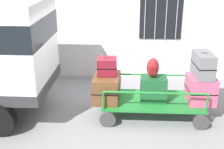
# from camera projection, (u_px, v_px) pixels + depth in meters

# --- Properties ---
(ground_plane) EXTENTS (40.00, 40.00, 0.00)m
(ground_plane) POSITION_uv_depth(u_px,v_px,m) (112.00, 117.00, 7.16)
(ground_plane) COLOR gray
(luggage_cart) EXTENTS (2.35, 1.26, 0.40)m
(luggage_cart) POSITION_uv_depth(u_px,v_px,m) (152.00, 102.00, 7.11)
(luggage_cart) COLOR #1E722D
(luggage_cart) RESTS_ON ground
(cart_railing) EXTENTS (2.24, 1.12, 0.43)m
(cart_railing) POSITION_uv_depth(u_px,v_px,m) (153.00, 86.00, 6.96)
(cart_railing) COLOR #1E722D
(cart_railing) RESTS_ON luggage_cart
(suitcase_left_bottom) EXTENTS (0.62, 0.87, 0.59)m
(suitcase_left_bottom) POSITION_uv_depth(u_px,v_px,m) (107.00, 88.00, 7.01)
(suitcase_left_bottom) COLOR brown
(suitcase_left_bottom) RESTS_ON luggage_cart
(suitcase_left_middle) EXTENTS (0.47, 0.43, 0.39)m
(suitcase_left_middle) POSITION_uv_depth(u_px,v_px,m) (107.00, 66.00, 6.90)
(suitcase_left_middle) COLOR maroon
(suitcase_left_middle) RESTS_ON suitcase_left_bottom
(suitcase_midleft_bottom) EXTENTS (0.59, 0.45, 0.58)m
(suitcase_midleft_bottom) POSITION_uv_depth(u_px,v_px,m) (153.00, 89.00, 6.95)
(suitcase_midleft_bottom) COLOR #194C28
(suitcase_midleft_bottom) RESTS_ON luggage_cart
(suitcase_center_bottom) EXTENTS (0.62, 0.71, 0.61)m
(suitcase_center_bottom) POSITION_uv_depth(u_px,v_px,m) (201.00, 89.00, 6.90)
(suitcase_center_bottom) COLOR #CC4C72
(suitcase_center_bottom) RESTS_ON luggage_cart
(suitcase_center_middle) EXTENTS (0.42, 0.76, 0.54)m
(suitcase_center_middle) POSITION_uv_depth(u_px,v_px,m) (203.00, 65.00, 6.71)
(suitcase_center_middle) COLOR slate
(suitcase_center_middle) RESTS_ON suitcase_center_bottom
(backpack) EXTENTS (0.27, 0.22, 0.44)m
(backpack) POSITION_uv_depth(u_px,v_px,m) (153.00, 68.00, 6.76)
(backpack) COLOR maroon
(backpack) RESTS_ON suitcase_midleft_bottom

